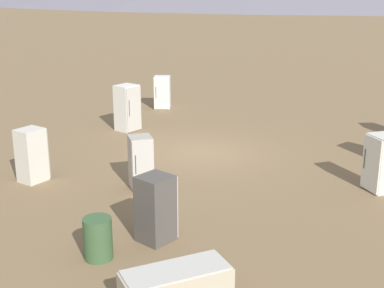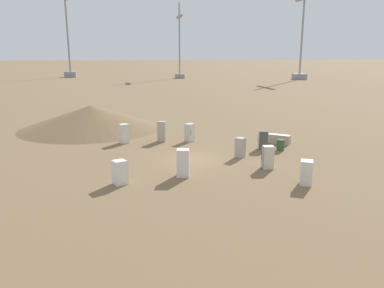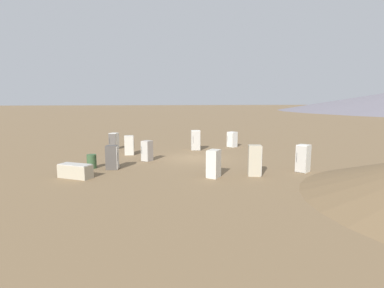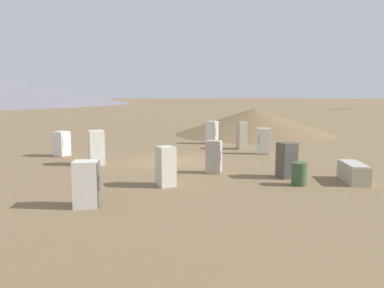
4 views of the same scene
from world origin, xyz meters
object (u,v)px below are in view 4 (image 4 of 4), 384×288
(discarded_fridge_2, at_px, (87,184))
(discarded_fridge_4, at_px, (263,141))
(discarded_fridge_5, at_px, (97,148))
(discarded_fridge_8, at_px, (242,135))
(discarded_fridge_6, at_px, (353,172))
(discarded_fridge_9, at_px, (212,132))
(discarded_fridge_0, at_px, (166,166))
(discarded_fridge_1, at_px, (286,160))
(discarded_fridge_7, at_px, (62,144))
(rusty_barrel, at_px, (299,174))
(discarded_fridge_3, at_px, (214,157))

(discarded_fridge_2, distance_m, discarded_fridge_4, 13.27)
(discarded_fridge_5, distance_m, discarded_fridge_8, 9.97)
(discarded_fridge_6, height_order, discarded_fridge_9, discarded_fridge_9)
(discarded_fridge_0, bearing_deg, discarded_fridge_4, 30.45)
(discarded_fridge_1, distance_m, discarded_fridge_4, 6.59)
(discarded_fridge_7, height_order, rusty_barrel, discarded_fridge_7)
(discarded_fridge_9, bearing_deg, discarded_fridge_5, -9.84)
(discarded_fridge_8, bearing_deg, discarded_fridge_9, 112.09)
(discarded_fridge_1, relative_size, rusty_barrel, 1.68)
(rusty_barrel, bearing_deg, discarded_fridge_2, -13.81)
(discarded_fridge_0, relative_size, discarded_fridge_8, 0.87)
(rusty_barrel, bearing_deg, discarded_fridge_6, 159.11)
(discarded_fridge_3, bearing_deg, rusty_barrel, 65.82)
(discarded_fridge_6, height_order, discarded_fridge_8, discarded_fridge_8)
(rusty_barrel, bearing_deg, discarded_fridge_9, -112.77)
(discarded_fridge_6, bearing_deg, discarded_fridge_7, 159.43)
(discarded_fridge_0, height_order, discarded_fridge_3, discarded_fridge_0)
(discarded_fridge_2, bearing_deg, discarded_fridge_3, 133.72)
(discarded_fridge_8, bearing_deg, discarded_fridge_6, -82.67)
(discarded_fridge_1, relative_size, discarded_fridge_3, 1.02)
(discarded_fridge_0, distance_m, discarded_fridge_1, 5.28)
(discarded_fridge_3, relative_size, discarded_fridge_7, 1.02)
(discarded_fridge_4, bearing_deg, discarded_fridge_7, 14.83)
(discarded_fridge_0, distance_m, rusty_barrel, 5.24)
(discarded_fridge_3, relative_size, discarded_fridge_6, 0.76)
(discarded_fridge_3, bearing_deg, discarded_fridge_0, -26.57)
(discarded_fridge_3, xyz_separation_m, discarded_fridge_6, (-3.56, 4.66, -0.35))
(discarded_fridge_1, xyz_separation_m, discarded_fridge_6, (-1.61, 2.11, -0.37))
(discarded_fridge_1, distance_m, rusty_barrel, 1.44)
(discarded_fridge_4, xyz_separation_m, discarded_fridge_8, (-0.40, -2.38, 0.11))
(rusty_barrel, bearing_deg, discarded_fridge_5, -60.62)
(discarded_fridge_3, xyz_separation_m, discarded_fridge_8, (-6.32, -5.09, 0.15))
(discarded_fridge_0, distance_m, discarded_fridge_9, 13.24)
(discarded_fridge_3, height_order, discarded_fridge_7, discarded_fridge_3)
(discarded_fridge_4, bearing_deg, discarded_fridge_2, 65.98)
(discarded_fridge_4, relative_size, discarded_fridge_5, 0.89)
(discarded_fridge_8, distance_m, discarded_fridge_9, 3.28)
(discarded_fridge_4, height_order, discarded_fridge_7, discarded_fridge_4)
(discarded_fridge_2, relative_size, discarded_fridge_6, 0.75)
(discarded_fridge_2, height_order, discarded_fridge_5, discarded_fridge_5)
(discarded_fridge_0, xyz_separation_m, discarded_fridge_1, (-5.02, 1.65, -0.02))
(discarded_fridge_5, bearing_deg, discarded_fridge_4, 89.35)
(discarded_fridge_5, distance_m, rusty_barrel, 10.05)
(discarded_fridge_7, bearing_deg, discarded_fridge_8, 136.51)
(rusty_barrel, bearing_deg, discarded_fridge_0, -33.57)
(discarded_fridge_1, xyz_separation_m, discarded_fridge_9, (-4.44, -10.91, 0.07))
(discarded_fridge_5, height_order, discarded_fridge_6, discarded_fridge_5)
(discarded_fridge_6, bearing_deg, rusty_barrel, -161.69)
(discarded_fridge_3, height_order, discarded_fridge_5, discarded_fridge_5)
(discarded_fridge_4, bearing_deg, discarded_fridge_1, 98.71)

